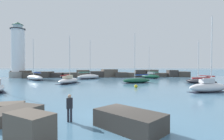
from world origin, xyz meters
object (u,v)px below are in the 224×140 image
object	(u,v)px
sailboat_moored_1	(150,76)
sailboat_moored_7	(208,87)
sailboat_moored_2	(137,80)
sailboat_moored_3	(35,77)
sailboat_moored_6	(89,77)
lighthouse	(18,53)
mooring_buoy_orange_near	(136,86)
person_on_rocks	(70,106)
sailboat_moored_5	(201,81)
sailboat_moored_4	(69,80)

from	to	relation	value
sailboat_moored_1	sailboat_moored_7	distance (m)	27.22
sailboat_moored_2	sailboat_moored_7	distance (m)	15.31
sailboat_moored_3	sailboat_moored_6	xyz separation A→B (m)	(13.42, 3.39, -0.02)
sailboat_moored_3	sailboat_moored_6	bearing A→B (deg)	14.19
lighthouse	mooring_buoy_orange_near	world-z (taller)	lighthouse
lighthouse	sailboat_moored_3	bearing A→B (deg)	-52.09
sailboat_moored_2	sailboat_moored_3	bearing A→B (deg)	158.77
sailboat_moored_2	person_on_rocks	xyz separation A→B (m)	(-9.89, -25.10, 0.41)
lighthouse	sailboat_moored_5	bearing A→B (deg)	-27.69
sailboat_moored_2	lighthouse	bearing A→B (deg)	147.66
sailboat_moored_7	person_on_rocks	size ratio (longest dim) A/B	5.93
person_on_rocks	lighthouse	bearing A→B (deg)	116.84
sailboat_moored_1	sailboat_moored_7	bearing A→B (deg)	-90.73
sailboat_moored_5	sailboat_moored_3	bearing A→B (deg)	161.44
sailboat_moored_1	sailboat_moored_7	size ratio (longest dim) A/B	0.89
sailboat_moored_4	sailboat_moored_7	world-z (taller)	sailboat_moored_7
sailboat_moored_7	sailboat_moored_1	bearing A→B (deg)	89.27
lighthouse	sailboat_moored_4	size ratio (longest dim) A/B	1.77
sailboat_moored_3	sailboat_moored_2	bearing A→B (deg)	-21.23
sailboat_moored_6	person_on_rocks	xyz separation A→B (m)	(0.85, -37.88, 0.32)
sailboat_moored_5	sailboat_moored_7	xyz separation A→B (m)	(-5.61, -10.89, 0.17)
sailboat_moored_1	sailboat_moored_2	distance (m)	15.21
sailboat_moored_3	sailboat_moored_7	size ratio (longest dim) A/B	1.01
lighthouse	sailboat_moored_2	size ratio (longest dim) A/B	1.66
lighthouse	sailboat_moored_7	size ratio (longest dim) A/B	1.69
sailboat_moored_5	lighthouse	bearing A→B (deg)	152.31
sailboat_moored_6	mooring_buoy_orange_near	bearing A→B (deg)	-67.59
sailboat_moored_4	sailboat_moored_5	xyz separation A→B (m)	(26.52, -3.19, -0.05)
sailboat_moored_4	sailboat_moored_7	distance (m)	25.21
sailboat_moored_2	mooring_buoy_orange_near	bearing A→B (deg)	-103.49
sailboat_moored_6	person_on_rocks	size ratio (longest dim) A/B	6.24
lighthouse	sailboat_moored_4	bearing A→B (deg)	-47.40
sailboat_moored_4	person_on_rocks	bearing A→B (deg)	-80.41
sailboat_moored_2	sailboat_moored_5	xyz separation A→B (m)	(12.33, -2.86, 0.02)
mooring_buoy_orange_near	person_on_rocks	size ratio (longest dim) A/B	0.43
sailboat_moored_5	mooring_buoy_orange_near	size ratio (longest dim) A/B	11.65
sailboat_moored_4	person_on_rocks	world-z (taller)	sailboat_moored_4
sailboat_moored_5	person_on_rocks	xyz separation A→B (m)	(-22.22, -22.24, 0.39)
sailboat_moored_2	mooring_buoy_orange_near	world-z (taller)	sailboat_moored_2
sailboat_moored_7	mooring_buoy_orange_near	xyz separation A→B (m)	(-8.73, 5.37, -0.48)
sailboat_moored_6	sailboat_moored_4	bearing A→B (deg)	-105.47
lighthouse	sailboat_moored_3	xyz separation A→B (m)	(9.08, -11.66, -7.07)
sailboat_moored_2	sailboat_moored_7	xyz separation A→B (m)	(6.72, -13.76, 0.19)
sailboat_moored_2	person_on_rocks	bearing A→B (deg)	-111.51
sailboat_moored_1	sailboat_moored_5	xyz separation A→B (m)	(5.26, -16.33, -0.12)
sailboat_moored_3	sailboat_moored_7	distance (m)	38.59
sailboat_moored_2	sailboat_moored_4	distance (m)	14.19
sailboat_moored_2	sailboat_moored_5	world-z (taller)	sailboat_moored_2
person_on_rocks	sailboat_moored_1	bearing A→B (deg)	66.26
person_on_rocks	sailboat_moored_3	bearing A→B (deg)	112.48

